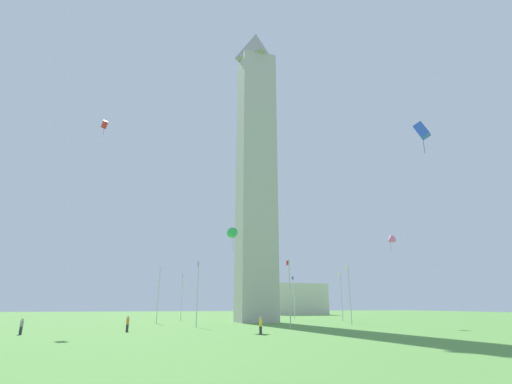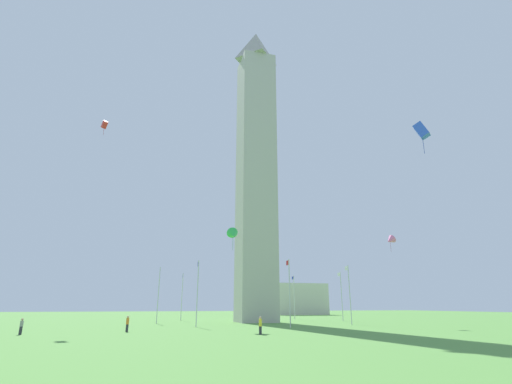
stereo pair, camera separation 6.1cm
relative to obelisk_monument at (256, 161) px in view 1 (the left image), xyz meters
name	(u,v)px [view 1 (the left image)]	position (x,y,z in m)	size (l,w,h in m)	color
ground_plane	(256,322)	(0.00, 0.00, -30.37)	(260.00, 260.00, 0.00)	#548C3D
obelisk_monument	(256,161)	(0.00, 0.00, 0.00)	(6.68, 6.68, 60.74)	#B7B2A8
flagpole_n	(235,295)	(17.09, 0.00, -25.41)	(1.12, 0.14, 9.12)	silver
flagpole_ne	(182,294)	(12.10, 12.04, -25.41)	(1.12, 0.14, 9.12)	silver
flagpole_e	(159,292)	(0.05, 17.03, -25.41)	(1.12, 0.14, 9.12)	silver
flagpole_se	(198,290)	(-11.99, 12.04, -25.41)	(1.12, 0.14, 9.12)	silver
flagpole_s	(290,290)	(-16.98, 0.00, -25.41)	(1.12, 0.14, 9.12)	silver
flagpole_sw	(350,292)	(-11.99, -12.04, -25.41)	(1.12, 0.14, 9.12)	silver
flagpole_w	(341,294)	(0.05, -17.03, -25.41)	(1.12, 0.14, 9.12)	silver
flagpole_nw	(294,295)	(12.10, -12.04, -25.41)	(1.12, 0.14, 9.12)	silver
person_yellow_shirt	(261,326)	(-27.83, 7.41, -29.49)	(0.32, 0.32, 1.77)	#2D2D38
person_gray_shirt	(21,327)	(-21.33, 31.15, -29.57)	(0.32, 0.32, 1.62)	#2D2D38
person_orange_shirt	(128,324)	(-19.71, 20.83, -29.51)	(0.32, 0.32, 1.74)	#2D2D38
kite_pink_delta	(390,240)	(-17.74, -16.37, -17.95)	(1.47, 1.78, 2.61)	pink
kite_green_delta	(233,234)	(-17.53, 8.23, -18.21)	(2.00, 1.58, 3.16)	green
kite_red_box	(105,124)	(-2.81, 28.34, 2.79)	(1.54, 1.29, 2.71)	red
kite_blue_box	(422,131)	(-42.34, -3.18, -12.74)	(1.48, 1.43, 2.96)	blue
distant_building	(289,299)	(56.74, -27.62, -25.64)	(25.08, 17.30, 9.47)	beige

